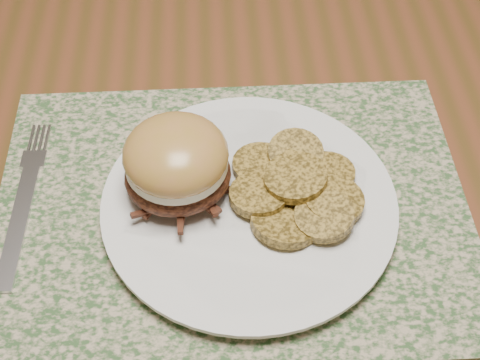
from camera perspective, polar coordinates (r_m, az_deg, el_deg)
The scene contains 7 objects.
ground at distance 1.43m, azimuth 8.53°, elevation -11.92°, with size 3.50×3.50×0.00m, color brown.
dining_table at distance 0.90m, azimuth 13.46°, elevation 8.20°, with size 1.50×0.90×0.75m.
placemat at distance 0.64m, azimuth -0.67°, elevation -2.29°, with size 0.45×0.33×0.00m, color #32522A.
dinner_plate at distance 0.63m, azimuth 0.79°, elevation -2.15°, with size 0.26×0.26×0.02m, color white.
pork_sandwich at distance 0.60m, azimuth -5.44°, elevation 1.44°, with size 0.11×0.11×0.07m.
roasted_potatoes at distance 0.62m, azimuth 4.97°, elevation -0.55°, with size 0.15×0.16×0.03m.
fork at distance 0.67m, azimuth -17.92°, elevation -1.60°, with size 0.03×0.20×0.00m.
Camera 1 is at (-0.24, -0.64, 1.26)m, focal length 50.00 mm.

